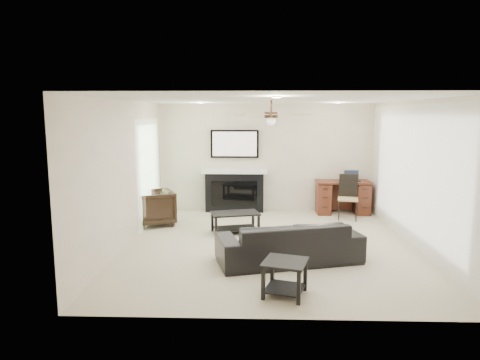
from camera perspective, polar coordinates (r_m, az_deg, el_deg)
The scene contains 10 objects.
room_shell at distance 7.35m, azimuth 5.60°, elevation 4.21°, with size 5.50×5.54×2.52m.
sofa at distance 6.69m, azimuth 6.53°, elevation -8.17°, with size 2.18×0.85×0.64m, color black.
armchair at distance 8.98m, azimuth -11.43°, elevation -3.65°, with size 0.77×0.79×0.72m, color black.
coffee_table at distance 8.25m, azimuth -0.66°, elevation -5.71°, with size 0.90×0.50×0.40m, color black.
end_table_near at distance 5.54m, azimuth 5.99°, elevation -12.88°, with size 0.52×0.52×0.45m, color black.
end_table_left at distance 8.18m, azimuth -16.86°, elevation -6.04°, with size 0.50×0.50×0.45m, color black.
fireplace_unit at distance 9.91m, azimuth -0.74°, elevation 1.19°, with size 1.52×0.34×1.91m, color black.
desk at distance 10.06m, azimuth 13.52°, elevation -2.26°, with size 1.22×0.56×0.76m, color #3A1B0E.
desk_chair at distance 9.52m, azimuth 14.20°, elevation -2.27°, with size 0.42×0.44×0.97m, color black.
laptop at distance 10.01m, azimuth 14.76°, elevation 0.51°, with size 0.33×0.24×0.23m, color black.
Camera 1 is at (-0.29, -7.23, 2.26)m, focal length 32.00 mm.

